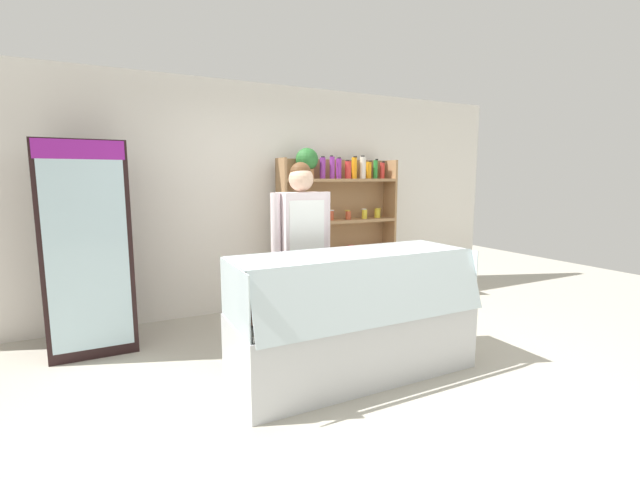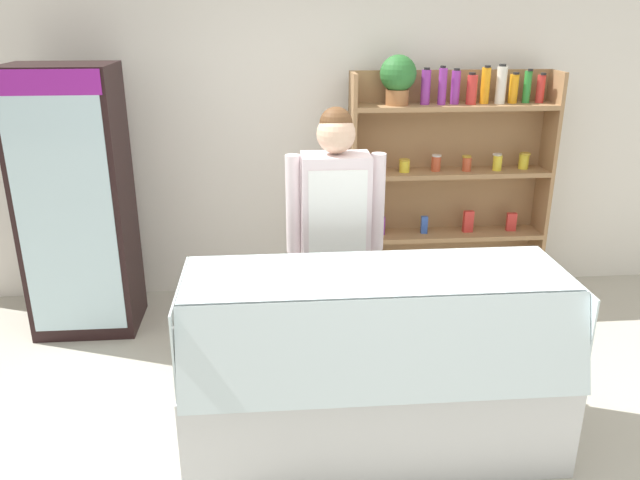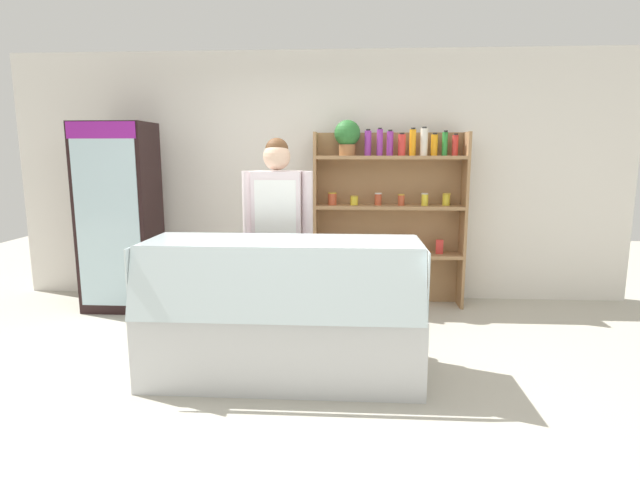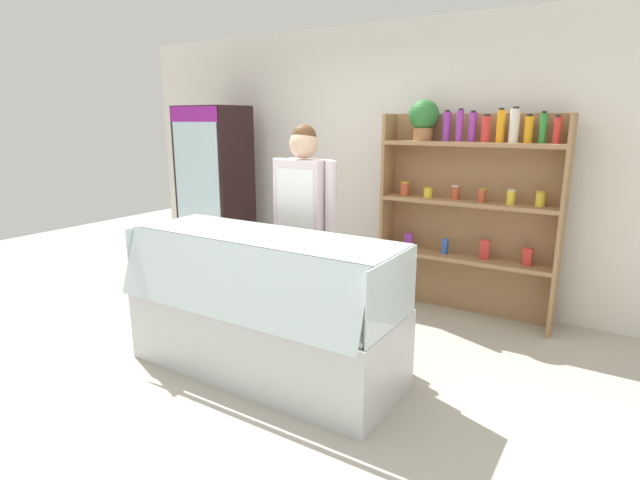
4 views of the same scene
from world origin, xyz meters
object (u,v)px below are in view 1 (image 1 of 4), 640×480
(deli_display_case, at_px, (353,337))
(shop_clerk, at_px, (302,239))
(drinks_fridge, at_px, (88,248))
(shelving_unit, at_px, (334,216))

(deli_display_case, xyz_separation_m, shop_clerk, (-0.13, 0.72, 0.72))
(drinks_fridge, height_order, deli_display_case, drinks_fridge)
(deli_display_case, bearing_deg, drinks_fridge, 140.84)
(drinks_fridge, xyz_separation_m, deli_display_case, (1.89, -1.54, -0.65))
(drinks_fridge, relative_size, shop_clerk, 1.10)
(shelving_unit, bearing_deg, deli_display_case, -114.40)
(shelving_unit, relative_size, deli_display_case, 0.99)
(drinks_fridge, relative_size, shelving_unit, 0.98)
(shelving_unit, distance_m, shop_clerk, 1.50)
(drinks_fridge, bearing_deg, deli_display_case, -39.16)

